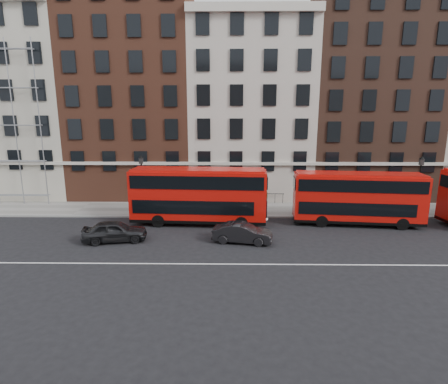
{
  "coord_description": "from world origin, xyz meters",
  "views": [
    {
      "loc": [
        -2.31,
        -21.99,
        8.96
      ],
      "look_at": [
        -2.69,
        5.0,
        3.0
      ],
      "focal_mm": 28.0,
      "sensor_mm": 36.0,
      "label": 1
    }
  ],
  "objects_px": {
    "car_front": "(242,233)",
    "bus_b": "(198,195)",
    "bus_c": "(357,197)",
    "car_rear": "(115,231)"
  },
  "relations": [
    {
      "from": "car_rear",
      "to": "car_front",
      "type": "xyz_separation_m",
      "value": [
        9.21,
        -0.1,
        -0.06
      ]
    },
    {
      "from": "bus_b",
      "to": "car_front",
      "type": "distance_m",
      "value": 5.91
    },
    {
      "from": "bus_b",
      "to": "bus_c",
      "type": "bearing_deg",
      "value": 3.6
    },
    {
      "from": "car_rear",
      "to": "car_front",
      "type": "height_order",
      "value": "car_rear"
    },
    {
      "from": "car_front",
      "to": "bus_b",
      "type": "bearing_deg",
      "value": 48.86
    },
    {
      "from": "bus_b",
      "to": "bus_c",
      "type": "height_order",
      "value": "bus_b"
    },
    {
      "from": "car_front",
      "to": "bus_c",
      "type": "bearing_deg",
      "value": -55.37
    },
    {
      "from": "bus_c",
      "to": "car_front",
      "type": "distance_m",
      "value": 10.69
    },
    {
      "from": "bus_c",
      "to": "bus_b",
      "type": "bearing_deg",
      "value": -173.99
    },
    {
      "from": "bus_b",
      "to": "car_rear",
      "type": "relative_size",
      "value": 2.51
    }
  ]
}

